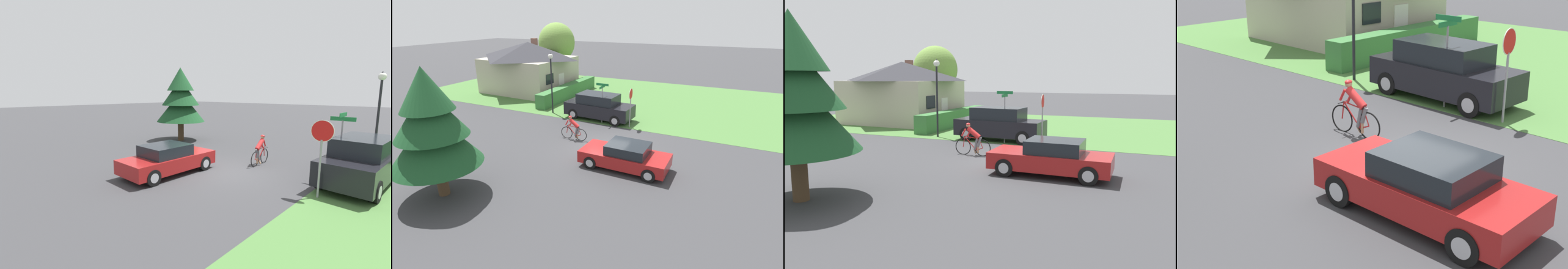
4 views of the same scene
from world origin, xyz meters
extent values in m
plane|color=#38383A|center=(0.00, 0.00, 0.00)|extent=(140.00, 140.00, 0.00)
cube|color=maroon|center=(-1.74, -1.89, 0.54)|extent=(1.84, 4.32, 0.59)
cube|color=black|center=(-1.74, -2.05, 1.08)|extent=(1.61, 1.95, 0.48)
cylinder|color=black|center=(-2.52, -0.42, 0.33)|extent=(0.28, 0.66, 0.66)
cylinder|color=#ADADB2|center=(-2.52, -0.42, 0.33)|extent=(0.30, 0.38, 0.38)
cylinder|color=black|center=(-0.93, -0.43, 0.33)|extent=(0.28, 0.66, 0.66)
cylinder|color=#ADADB2|center=(-0.93, -0.43, 0.33)|extent=(0.30, 0.38, 0.38)
cylinder|color=black|center=(-2.54, -3.35, 0.33)|extent=(0.28, 0.66, 0.66)
cylinder|color=#ADADB2|center=(-2.54, -3.35, 0.33)|extent=(0.30, 0.38, 0.38)
cylinder|color=black|center=(-0.96, -3.36, 0.33)|extent=(0.28, 0.66, 0.66)
cylinder|color=#ADADB2|center=(-0.96, -3.36, 0.33)|extent=(0.30, 0.38, 0.38)
torus|color=black|center=(0.49, 1.68, 0.36)|extent=(0.07, 0.77, 0.76)
torus|color=black|center=(0.46, 2.64, 0.36)|extent=(0.07, 0.77, 0.76)
cylinder|color=#B21E1E|center=(0.48, 1.92, 0.51)|extent=(0.04, 0.17, 0.55)
cylinder|color=#B21E1E|center=(0.47, 2.27, 0.54)|extent=(0.06, 0.60, 0.64)
cylinder|color=#B21E1E|center=(0.47, 2.21, 0.81)|extent=(0.06, 0.71, 0.10)
cylinder|color=#B21E1E|center=(0.49, 1.83, 0.30)|extent=(0.05, 0.32, 0.16)
cylinder|color=#B21E1E|center=(0.49, 1.77, 0.57)|extent=(0.04, 0.20, 0.43)
cylinder|color=#B21E1E|center=(0.46, 2.60, 0.61)|extent=(0.04, 0.11, 0.49)
cylinder|color=black|center=(0.46, 2.56, 0.85)|extent=(0.44, 0.04, 0.02)
ellipsoid|color=black|center=(0.49, 1.85, 0.80)|extent=(0.09, 0.20, 0.05)
cylinder|color=slate|center=(0.48, 1.84, 0.63)|extent=(0.12, 0.24, 0.46)
cylinder|color=slate|center=(0.48, 2.00, 0.55)|extent=(0.12, 0.25, 0.61)
cylinder|color=tan|center=(0.48, 1.91, 0.27)|extent=(0.08, 0.08, 0.30)
cylinder|color=tan|center=(0.53, 2.07, 0.17)|extent=(0.17, 0.08, 0.21)
cylinder|color=red|center=(0.48, 2.12, 1.03)|extent=(0.25, 0.67, 0.56)
cylinder|color=red|center=(0.46, 2.33, 1.03)|extent=(0.08, 0.24, 0.35)
cylinder|color=red|center=(0.46, 2.61, 1.03)|extent=(0.08, 0.24, 0.35)
sphere|color=tan|center=(0.47, 2.38, 1.37)|extent=(0.19, 0.19, 0.19)
ellipsoid|color=red|center=(0.47, 2.38, 1.42)|extent=(0.22, 0.18, 0.12)
cube|color=black|center=(4.77, 2.40, 0.74)|extent=(2.17, 4.98, 0.90)
cube|color=black|center=(4.77, 2.49, 1.53)|extent=(1.84, 2.89, 0.67)
cylinder|color=black|center=(3.98, 4.10, 0.38)|extent=(0.28, 0.77, 0.76)
cylinder|color=#ADADB2|center=(3.98, 4.10, 0.38)|extent=(0.27, 0.45, 0.44)
cylinder|color=black|center=(3.82, 0.78, 0.38)|extent=(0.28, 0.77, 0.76)
cylinder|color=#ADADB2|center=(3.82, 0.78, 0.38)|extent=(0.27, 0.45, 0.44)
cylinder|color=black|center=(5.56, 0.70, 0.38)|extent=(0.28, 0.77, 0.76)
cylinder|color=#ADADB2|center=(5.56, 0.70, 0.38)|extent=(0.27, 0.45, 0.44)
cylinder|color=gray|center=(4.05, -0.17, 1.01)|extent=(0.07, 0.07, 2.01)
cylinder|color=red|center=(4.05, -0.17, 2.31)|extent=(0.69, 0.05, 0.69)
cylinder|color=silver|center=(4.05, -0.17, 2.31)|extent=(0.73, 0.05, 0.73)
cylinder|color=black|center=(4.55, 6.26, 2.08)|extent=(0.11, 0.11, 4.16)
sphere|color=white|center=(4.55, 6.26, 4.32)|extent=(0.36, 0.36, 0.36)
cone|color=black|center=(4.55, 6.26, 4.50)|extent=(0.22, 0.22, 0.14)
cylinder|color=gray|center=(4.11, 1.90, 1.25)|extent=(0.06, 0.06, 2.50)
cube|color=#197238|center=(4.11, 1.90, 2.56)|extent=(0.90, 0.03, 0.16)
cube|color=#197238|center=(4.11, 1.90, 2.72)|extent=(0.03, 0.90, 0.16)
cylinder|color=#4C3823|center=(-7.36, 4.14, 0.72)|extent=(0.45, 0.45, 1.44)
cone|color=#194723|center=(-7.36, 4.14, 2.53)|extent=(3.56, 3.56, 2.19)
cone|color=#194723|center=(-7.36, 4.14, 3.61)|extent=(2.78, 2.78, 1.93)
cone|color=#194723|center=(-7.36, 4.14, 4.54)|extent=(2.00, 2.00, 1.67)
camera|label=1|loc=(6.90, -9.19, 3.55)|focal=24.00mm
camera|label=2|loc=(-14.68, -6.26, 7.05)|focal=28.00mm
camera|label=3|loc=(-15.16, -4.78, 3.55)|focal=35.00mm
camera|label=4|loc=(-9.14, -7.44, 5.08)|focal=50.00mm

